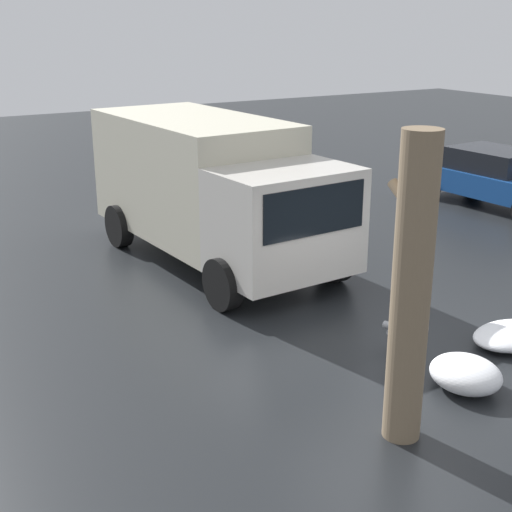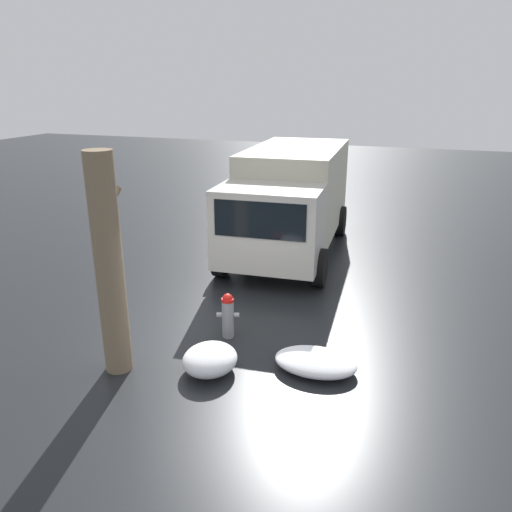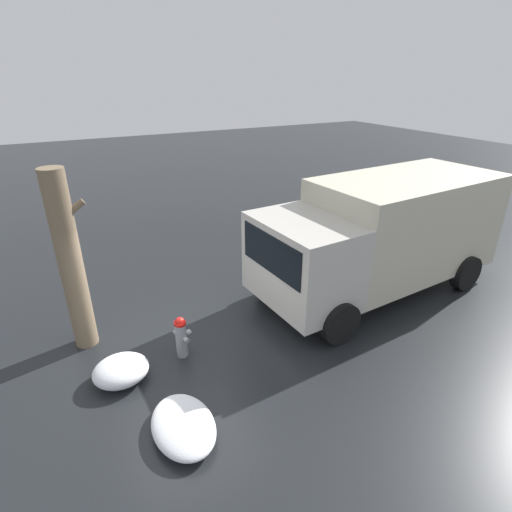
% 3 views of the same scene
% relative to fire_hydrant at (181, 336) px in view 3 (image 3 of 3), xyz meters
% --- Properties ---
extents(ground_plane, '(60.00, 60.00, 0.00)m').
position_rel_fire_hydrant_xyz_m(ground_plane, '(-0.00, -0.00, -0.45)').
color(ground_plane, black).
extents(fire_hydrant, '(0.33, 0.43, 0.87)m').
position_rel_fire_hydrant_xyz_m(fire_hydrant, '(0.00, 0.00, 0.00)').
color(fire_hydrant, gray).
rests_on(fire_hydrant, ground_plane).
extents(tree_trunk, '(0.67, 0.44, 3.60)m').
position_rel_fire_hydrant_xyz_m(tree_trunk, '(-1.61, 1.30, 1.36)').
color(tree_trunk, '#7F6B51').
rests_on(tree_trunk, ground_plane).
extents(delivery_truck, '(6.44, 3.00, 2.79)m').
position_rel_fire_hydrant_xyz_m(delivery_truck, '(5.27, 0.27, 1.09)').
color(delivery_truck, beige).
rests_on(delivery_truck, ground_plane).
extents(pedestrian, '(0.36, 0.36, 1.65)m').
position_rel_fire_hydrant_xyz_m(pedestrian, '(3.79, 0.96, 0.45)').
color(pedestrian, '#23232D').
rests_on(pedestrian, ground_plane).
extents(snow_pile_by_hydrant, '(0.94, 1.37, 0.29)m').
position_rel_fire_hydrant_xyz_m(snow_pile_by_hydrant, '(-0.58, -1.80, -0.30)').
color(snow_pile_by_hydrant, white).
rests_on(snow_pile_by_hydrant, ground_plane).
extents(snow_pile_curbside, '(0.98, 0.89, 0.43)m').
position_rel_fire_hydrant_xyz_m(snow_pile_curbside, '(-1.19, -0.16, -0.23)').
color(snow_pile_curbside, white).
rests_on(snow_pile_curbside, ground_plane).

